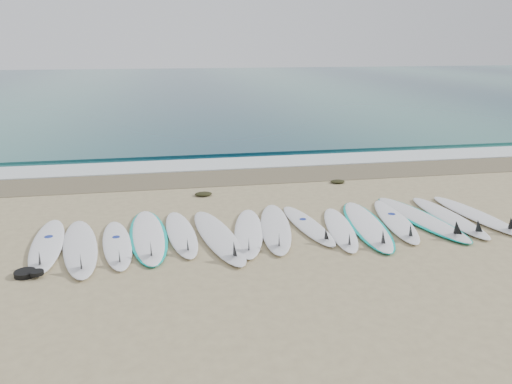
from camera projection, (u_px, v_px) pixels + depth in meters
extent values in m
plane|color=tan|center=(278.00, 231.00, 9.46)|extent=(120.00, 120.00, 0.00)
cube|color=#1B5458|center=(188.00, 86.00, 40.04)|extent=(120.00, 55.00, 0.03)
cube|color=brown|center=(244.00, 176.00, 13.32)|extent=(120.00, 1.80, 0.01)
cube|color=silver|center=(236.00, 163.00, 14.63)|extent=(120.00, 1.40, 0.04)
cube|color=#1B5458|center=(229.00, 152.00, 16.03)|extent=(120.00, 1.00, 0.10)
ellipsoid|color=white|center=(47.00, 244.00, 8.75)|extent=(0.78, 2.62, 0.08)
cone|color=black|center=(39.00, 258.00, 7.84)|extent=(0.24, 0.30, 0.28)
cylinder|color=navy|center=(49.00, 237.00, 8.97)|extent=(0.16, 0.16, 0.01)
ellipsoid|color=white|center=(80.00, 246.00, 8.64)|extent=(1.02, 2.80, 0.09)
cone|color=black|center=(81.00, 261.00, 7.69)|extent=(0.28, 0.33, 0.29)
ellipsoid|color=white|center=(117.00, 244.00, 8.78)|extent=(0.80, 2.40, 0.08)
cone|color=black|center=(119.00, 256.00, 7.95)|extent=(0.23, 0.28, 0.25)
cylinder|color=navy|center=(116.00, 237.00, 8.97)|extent=(0.15, 0.15, 0.01)
ellipsoid|color=white|center=(148.00, 235.00, 9.14)|extent=(0.78, 2.82, 0.09)
ellipsoid|color=#00B5A6|center=(148.00, 235.00, 9.15)|extent=(0.88, 2.85, 0.06)
cone|color=black|center=(151.00, 248.00, 8.15)|extent=(0.26, 0.31, 0.30)
ellipsoid|color=white|center=(181.00, 233.00, 9.26)|extent=(0.73, 2.49, 0.08)
cone|color=black|center=(188.00, 244.00, 8.39)|extent=(0.23, 0.28, 0.26)
ellipsoid|color=silver|center=(218.00, 236.00, 9.11)|extent=(1.03, 2.90, 0.09)
cone|color=black|center=(234.00, 249.00, 8.13)|extent=(0.29, 0.34, 0.30)
ellipsoid|color=white|center=(249.00, 231.00, 9.33)|extent=(0.93, 2.60, 0.08)
cone|color=black|center=(249.00, 243.00, 8.39)|extent=(0.26, 0.30, 0.27)
ellipsoid|color=white|center=(275.00, 227.00, 9.54)|extent=(0.99, 2.78, 0.09)
cone|color=black|center=(279.00, 239.00, 8.55)|extent=(0.27, 0.32, 0.29)
ellipsoid|color=white|center=(307.00, 225.00, 9.68)|extent=(0.75, 2.37, 0.08)
cone|color=black|center=(326.00, 234.00, 8.86)|extent=(0.22, 0.27, 0.25)
cylinder|color=navy|center=(303.00, 219.00, 9.87)|extent=(0.15, 0.15, 0.01)
ellipsoid|color=white|center=(340.00, 228.00, 9.49)|extent=(0.87, 2.42, 0.08)
cone|color=black|center=(349.00, 239.00, 8.62)|extent=(0.24, 0.28, 0.25)
ellipsoid|color=white|center=(367.00, 225.00, 9.67)|extent=(0.94, 2.85, 0.09)
ellipsoid|color=#00B5A6|center=(367.00, 225.00, 9.67)|extent=(1.04, 2.88, 0.06)
cone|color=black|center=(383.00, 236.00, 8.64)|extent=(0.27, 0.33, 0.30)
ellipsoid|color=white|center=(395.00, 220.00, 9.92)|extent=(0.94, 2.62, 0.08)
cone|color=black|center=(411.00, 230.00, 8.98)|extent=(0.26, 0.30, 0.27)
cylinder|color=navy|center=(392.00, 214.00, 10.15)|extent=(0.17, 0.17, 0.01)
ellipsoid|color=white|center=(420.00, 218.00, 10.03)|extent=(1.02, 2.90, 0.09)
ellipsoid|color=#00B5A6|center=(420.00, 218.00, 10.03)|extent=(1.12, 2.94, 0.07)
cone|color=black|center=(457.00, 228.00, 9.04)|extent=(0.28, 0.34, 0.30)
ellipsoid|color=white|center=(448.00, 217.00, 10.12)|extent=(0.63, 2.62, 0.08)
cone|color=black|center=(478.00, 226.00, 9.18)|extent=(0.23, 0.29, 0.28)
ellipsoid|color=white|center=(475.00, 215.00, 10.22)|extent=(0.85, 2.65, 0.08)
cone|color=black|center=(511.00, 223.00, 9.31)|extent=(0.25, 0.30, 0.28)
ellipsoid|color=black|center=(203.00, 194.00, 11.64)|extent=(0.40, 0.31, 0.08)
ellipsoid|color=black|center=(338.00, 182.00, 12.68)|extent=(0.38, 0.29, 0.07)
cylinder|color=black|center=(25.00, 273.00, 7.65)|extent=(0.32, 0.32, 0.08)
cylinder|color=black|center=(37.00, 273.00, 7.58)|extent=(0.20, 0.20, 0.06)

